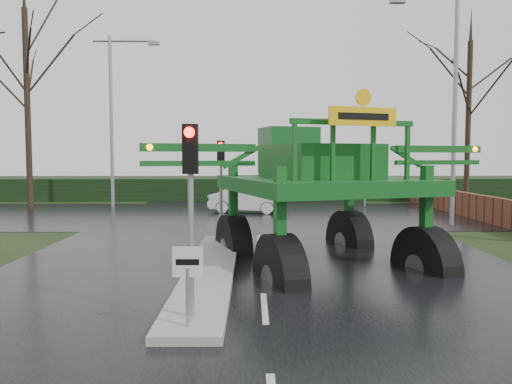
{
  "coord_description": "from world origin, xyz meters",
  "views": [
    {
      "loc": [
        -0.25,
        -9.57,
        2.96
      ],
      "look_at": [
        -0.13,
        4.18,
        2.0
      ],
      "focal_mm": 35.0,
      "sensor_mm": 36.0,
      "label": 1
    }
  ],
  "objects_px": {
    "traffic_signal_far": "(365,163)",
    "street_light_right": "(448,86)",
    "white_sedan": "(248,213)",
    "street_light_left_far": "(116,105)",
    "traffic_signal_near": "(191,179)",
    "traffic_signal_mid": "(221,168)",
    "crop_sprayer": "(276,167)",
    "keep_left_sign": "(188,273)"
  },
  "relations": [
    {
      "from": "street_light_right",
      "to": "white_sedan",
      "type": "height_order",
      "value": "street_light_right"
    },
    {
      "from": "street_light_left_far",
      "to": "white_sedan",
      "type": "bearing_deg",
      "value": -22.52
    },
    {
      "from": "traffic_signal_far",
      "to": "street_light_right",
      "type": "bearing_deg",
      "value": 101.95
    },
    {
      "from": "street_light_left_far",
      "to": "keep_left_sign",
      "type": "bearing_deg",
      "value": -72.22
    },
    {
      "from": "keep_left_sign",
      "to": "street_light_right",
      "type": "xyz_separation_m",
      "value": [
        9.49,
        13.5,
        4.93
      ]
    },
    {
      "from": "street_light_left_far",
      "to": "crop_sprayer",
      "type": "height_order",
      "value": "street_light_left_far"
    },
    {
      "from": "traffic_signal_far",
      "to": "street_light_left_far",
      "type": "distance_m",
      "value": 15.08
    },
    {
      "from": "keep_left_sign",
      "to": "crop_sprayer",
      "type": "bearing_deg",
      "value": 67.38
    },
    {
      "from": "crop_sprayer",
      "to": "white_sedan",
      "type": "distance_m",
      "value": 14.64
    },
    {
      "from": "street_light_right",
      "to": "white_sedan",
      "type": "xyz_separation_m",
      "value": [
        -8.66,
        4.8,
        -5.99
      ]
    },
    {
      "from": "crop_sprayer",
      "to": "traffic_signal_mid",
      "type": "bearing_deg",
      "value": 90.2
    },
    {
      "from": "white_sedan",
      "to": "street_light_right",
      "type": "bearing_deg",
      "value": -107.82
    },
    {
      "from": "traffic_signal_far",
      "to": "traffic_signal_mid",
      "type": "bearing_deg",
      "value": 58.07
    },
    {
      "from": "traffic_signal_near",
      "to": "street_light_right",
      "type": "distance_m",
      "value": 16.46
    },
    {
      "from": "traffic_signal_near",
      "to": "traffic_signal_far",
      "type": "relative_size",
      "value": 1.0
    },
    {
      "from": "crop_sprayer",
      "to": "traffic_signal_near",
      "type": "bearing_deg",
      "value": -133.25
    },
    {
      "from": "keep_left_sign",
      "to": "crop_sprayer",
      "type": "relative_size",
      "value": 0.14
    },
    {
      "from": "traffic_signal_far",
      "to": "street_light_right",
      "type": "xyz_separation_m",
      "value": [
        1.69,
        -8.01,
        3.4
      ]
    },
    {
      "from": "street_light_right",
      "to": "street_light_left_far",
      "type": "distance_m",
      "value": 18.24
    },
    {
      "from": "crop_sprayer",
      "to": "white_sedan",
      "type": "relative_size",
      "value": 2.44
    },
    {
      "from": "street_light_right",
      "to": "traffic_signal_far",
      "type": "bearing_deg",
      "value": 101.95
    },
    {
      "from": "street_light_right",
      "to": "traffic_signal_mid",
      "type": "bearing_deg",
      "value": -154.6
    },
    {
      "from": "street_light_right",
      "to": "street_light_left_far",
      "type": "xyz_separation_m",
      "value": [
        -16.39,
        8.0,
        0.0
      ]
    },
    {
      "from": "crop_sprayer",
      "to": "white_sedan",
      "type": "bearing_deg",
      "value": 75.44
    },
    {
      "from": "traffic_signal_mid",
      "to": "street_light_left_far",
      "type": "xyz_separation_m",
      "value": [
        -6.89,
        12.51,
        3.4
      ]
    },
    {
      "from": "street_light_left_far",
      "to": "white_sedan",
      "type": "xyz_separation_m",
      "value": [
        7.73,
        -3.2,
        -5.99
      ]
    },
    {
      "from": "traffic_signal_mid",
      "to": "traffic_signal_far",
      "type": "height_order",
      "value": "same"
    },
    {
      "from": "keep_left_sign",
      "to": "crop_sprayer",
      "type": "distance_m",
      "value": 4.58
    },
    {
      "from": "traffic_signal_near",
      "to": "street_light_right",
      "type": "relative_size",
      "value": 0.35
    },
    {
      "from": "traffic_signal_near",
      "to": "street_light_right",
      "type": "xyz_separation_m",
      "value": [
        9.49,
        13.01,
        3.4
      ]
    },
    {
      "from": "traffic_signal_mid",
      "to": "keep_left_sign",
      "type": "bearing_deg",
      "value": -90.0
    },
    {
      "from": "keep_left_sign",
      "to": "crop_sprayer",
      "type": "height_order",
      "value": "crop_sprayer"
    },
    {
      "from": "traffic_signal_mid",
      "to": "crop_sprayer",
      "type": "relative_size",
      "value": 0.36
    },
    {
      "from": "keep_left_sign",
      "to": "white_sedan",
      "type": "height_order",
      "value": "keep_left_sign"
    },
    {
      "from": "crop_sprayer",
      "to": "white_sedan",
      "type": "xyz_separation_m",
      "value": [
        -0.81,
        14.36,
        -2.72
      ]
    },
    {
      "from": "traffic_signal_far",
      "to": "crop_sprayer",
      "type": "height_order",
      "value": "crop_sprayer"
    },
    {
      "from": "street_light_left_far",
      "to": "traffic_signal_near",
      "type": "bearing_deg",
      "value": -71.83
    },
    {
      "from": "keep_left_sign",
      "to": "traffic_signal_mid",
      "type": "bearing_deg",
      "value": 90.0
    },
    {
      "from": "traffic_signal_near",
      "to": "white_sedan",
      "type": "distance_m",
      "value": 18.01
    },
    {
      "from": "traffic_signal_near",
      "to": "traffic_signal_far",
      "type": "distance_m",
      "value": 22.42
    },
    {
      "from": "traffic_signal_far",
      "to": "white_sedan",
      "type": "height_order",
      "value": "traffic_signal_far"
    },
    {
      "from": "traffic_signal_near",
      "to": "traffic_signal_mid",
      "type": "xyz_separation_m",
      "value": [
        0.0,
        8.5,
        0.0
      ]
    }
  ]
}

